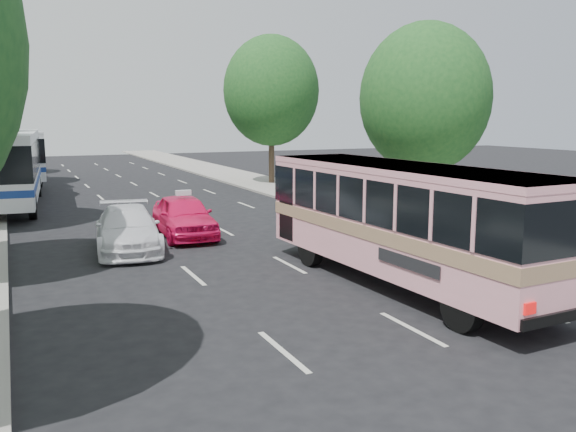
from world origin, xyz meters
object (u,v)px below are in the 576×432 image
tour_coach_front (8,162)px  tour_coach_rear (7,152)px  pink_taxi (184,216)px  pink_bus (404,211)px  white_pickup (128,229)px

tour_coach_front → tour_coach_rear: 11.87m
pink_taxi → tour_coach_rear: bearing=106.8°
pink_bus → tour_coach_front: bearing=112.4°
white_pickup → tour_coach_rear: bearing=105.3°
pink_taxi → tour_coach_rear: size_ratio=0.38×
pink_bus → pink_taxi: size_ratio=2.21×
tour_coach_front → tour_coach_rear: bearing=94.0°
tour_coach_front → pink_taxi: bearing=-57.9°
white_pickup → tour_coach_rear: size_ratio=0.42×
pink_taxi → tour_coach_front: (-5.64, 10.59, 1.39)m
pink_bus → pink_taxi: pink_bus is taller
pink_taxi → tour_coach_front: bearing=120.8°
pink_taxi → white_pickup: size_ratio=0.92×
tour_coach_rear → pink_bus: bearing=-81.8°
tour_coach_front → tour_coach_rear: (0.00, 11.87, -0.09)m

